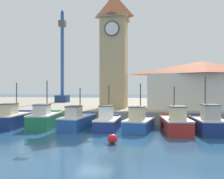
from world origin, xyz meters
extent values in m
plane|color=navy|center=(0.00, 0.00, 0.00)|extent=(300.00, 300.00, 0.00)
cube|color=#9E937F|center=(0.00, 27.11, 0.65)|extent=(120.00, 40.00, 1.30)
cube|color=navy|center=(-8.72, 3.69, 0.58)|extent=(2.27, 5.13, 1.16)
cube|color=navy|center=(-8.88, 5.93, 1.28)|extent=(1.66, 0.72, 0.24)
cube|color=silver|center=(-8.72, 3.69, 1.21)|extent=(2.33, 5.19, 0.12)
cube|color=beige|center=(-8.66, 2.81, 1.73)|extent=(1.25, 1.58, 0.91)
cube|color=#4C4C51|center=(-8.66, 2.81, 2.22)|extent=(1.34, 1.67, 0.08)
cylinder|color=#4C4742|center=(-8.76, 4.31, 2.72)|extent=(0.10, 0.10, 2.89)
torus|color=black|center=(-9.77, 3.86, 0.58)|extent=(0.16, 0.53, 0.52)
cube|color=#237A4C|center=(-5.72, 3.98, 0.60)|extent=(2.47, 4.90, 1.19)
cube|color=#237A4C|center=(-5.95, 6.07, 1.31)|extent=(1.73, 0.78, 0.24)
cube|color=silver|center=(-5.72, 3.98, 1.24)|extent=(2.54, 4.97, 0.12)
cube|color=beige|center=(-5.63, 3.16, 1.72)|extent=(1.33, 1.54, 0.82)
cube|color=#4C4C51|center=(-5.63, 3.16, 2.17)|extent=(1.42, 1.62, 0.08)
cylinder|color=#4C4742|center=(-5.78, 4.56, 2.83)|extent=(0.10, 0.10, 3.05)
torus|color=black|center=(-6.80, 4.09, 0.60)|extent=(0.18, 0.53, 0.52)
cube|color=#2356A8|center=(-2.67, 4.20, 0.51)|extent=(2.03, 5.27, 1.02)
cube|color=#2356A8|center=(-2.54, 6.54, 1.14)|extent=(1.52, 0.68, 0.24)
cube|color=silver|center=(-2.67, 4.20, 1.07)|extent=(2.10, 5.33, 0.12)
cube|color=beige|center=(-2.72, 3.30, 1.57)|extent=(1.13, 1.61, 0.87)
cube|color=#4C4C51|center=(-2.72, 3.30, 2.04)|extent=(1.22, 1.69, 0.08)
cylinder|color=#4C4742|center=(-2.63, 4.85, 2.40)|extent=(0.10, 0.10, 2.54)
torus|color=black|center=(-3.60, 4.52, 0.51)|extent=(0.15, 0.53, 0.52)
cube|color=navy|center=(0.24, 3.66, 0.46)|extent=(1.84, 4.33, 0.93)
cube|color=navy|center=(0.20, 5.56, 1.05)|extent=(1.50, 0.63, 0.24)
cube|color=silver|center=(0.24, 3.66, 0.98)|extent=(1.90, 4.39, 0.12)
cube|color=silver|center=(0.26, 2.91, 1.57)|extent=(1.08, 1.31, 1.07)
cube|color=#4C4C51|center=(0.26, 2.91, 2.14)|extent=(1.16, 1.39, 0.08)
cylinder|color=#4C4742|center=(0.23, 4.20, 2.45)|extent=(0.10, 0.10, 2.83)
torus|color=black|center=(-0.72, 3.86, 0.46)|extent=(0.13, 0.52, 0.52)
cube|color=#2356A8|center=(2.95, 3.70, 0.45)|extent=(2.52, 4.37, 0.91)
cube|color=#2356A8|center=(3.22, 5.50, 1.03)|extent=(1.72, 0.83, 0.24)
cube|color=silver|center=(2.95, 3.70, 0.96)|extent=(2.59, 4.44, 0.12)
cube|color=beige|center=(2.85, 2.98, 1.54)|extent=(1.33, 1.40, 1.04)
cube|color=#4C4C51|center=(2.85, 2.98, 2.10)|extent=(1.42, 1.49, 0.08)
cylinder|color=#4C4742|center=(3.03, 4.21, 2.53)|extent=(0.10, 0.10, 3.02)
torus|color=black|center=(1.94, 4.05, 0.45)|extent=(0.19, 0.53, 0.52)
cube|color=#AD2823|center=(5.95, 3.32, 0.54)|extent=(2.47, 4.92, 1.08)
cube|color=#AD2823|center=(5.69, 5.41, 1.20)|extent=(1.68, 0.79, 0.24)
cube|color=silver|center=(5.95, 3.32, 1.13)|extent=(2.54, 4.99, 0.12)
cube|color=beige|center=(6.05, 2.50, 1.67)|extent=(1.31, 1.55, 0.95)
cube|color=#4C4C51|center=(6.05, 2.50, 2.18)|extent=(1.40, 1.63, 0.08)
cylinder|color=#4C4742|center=(5.88, 3.90, 2.47)|extent=(0.10, 0.10, 2.56)
torus|color=black|center=(4.89, 3.43, 0.54)|extent=(0.18, 0.53, 0.52)
cube|color=navy|center=(8.46, 3.52, 0.55)|extent=(2.44, 4.73, 1.10)
cube|color=navy|center=(8.23, 5.53, 1.22)|extent=(1.71, 0.78, 0.24)
cube|color=silver|center=(8.46, 3.52, 1.15)|extent=(2.51, 4.80, 0.12)
cube|color=#B2ADA3|center=(8.55, 2.73, 1.75)|extent=(1.31, 1.49, 1.07)
cube|color=#4C4C51|center=(8.55, 2.73, 2.32)|extent=(1.40, 1.57, 0.08)
cylinder|color=#4C4742|center=(8.39, 4.09, 2.91)|extent=(0.10, 0.10, 3.39)
torus|color=black|center=(7.39, 3.63, 0.55)|extent=(0.18, 0.53, 0.52)
cube|color=tan|center=(-0.75, 12.60, 6.62)|extent=(2.97, 2.97, 10.65)
cube|color=#9C865F|center=(-0.75, 12.60, 12.10)|extent=(3.47, 3.47, 0.30)
pyramid|color=#C1603D|center=(-0.75, 12.60, 13.66)|extent=(3.47, 3.47, 2.82)
cylinder|color=white|center=(-0.75, 11.06, 10.53)|extent=(1.63, 0.12, 1.63)
torus|color=#332D23|center=(-0.75, 11.02, 10.53)|extent=(1.75, 0.12, 1.75)
cube|color=silver|center=(9.29, 12.17, 3.26)|extent=(11.86, 5.28, 3.93)
pyramid|color=#C1603D|center=(9.29, 12.17, 5.95)|extent=(12.26, 5.68, 1.45)
cube|color=navy|center=(-11.56, 23.52, 1.90)|extent=(2.00, 2.00, 1.20)
cylinder|color=#284C93|center=(-11.56, 23.52, 9.53)|extent=(0.56, 0.56, 14.07)
cylinder|color=#284C93|center=(-12.61, 26.23, 15.61)|extent=(2.48, 5.67, 2.64)
cube|color=#4C4C4C|center=(-11.09, 22.31, 14.31)|extent=(1.00, 1.00, 1.00)
sphere|color=red|center=(1.65, -1.92, 0.32)|extent=(0.63, 0.63, 0.63)
camera|label=1|loc=(4.65, -18.61, 3.56)|focal=42.00mm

